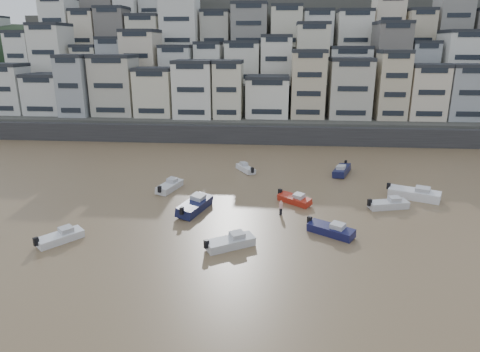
# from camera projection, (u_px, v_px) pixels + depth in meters

# --- Properties ---
(harbor_wall) EXTENTS (140.00, 3.00, 3.50)m
(harbor_wall) POSITION_uv_depth(u_px,v_px,m) (258.00, 134.00, 83.67)
(harbor_wall) COLOR #38383A
(harbor_wall) RESTS_ON ground
(hillside) EXTENTS (141.04, 66.00, 50.00)m
(hillside) POSITION_uv_depth(u_px,v_px,m) (283.00, 65.00, 117.85)
(hillside) COLOR #4C4C47
(hillside) RESTS_ON ground
(boat_a) EXTENTS (5.36, 4.24, 1.43)m
(boat_a) POSITION_uv_depth(u_px,v_px,m) (230.00, 241.00, 40.82)
(boat_a) COLOR silver
(boat_a) RESTS_ON ground
(boat_b) EXTENTS (5.36, 4.38, 1.44)m
(boat_b) POSITION_uv_depth(u_px,v_px,m) (331.00, 228.00, 43.59)
(boat_b) COLOR #161745
(boat_b) RESTS_ON ground
(boat_c) EXTENTS (3.90, 6.95, 1.80)m
(boat_c) POSITION_uv_depth(u_px,v_px,m) (195.00, 204.00, 49.70)
(boat_c) COLOR #14183F
(boat_c) RESTS_ON ground
(boat_d) EXTENTS (5.41, 2.95, 1.40)m
(boat_d) POSITION_uv_depth(u_px,v_px,m) (389.00, 203.00, 50.63)
(boat_d) COLOR silver
(boat_d) RESTS_ON ground
(boat_e) EXTENTS (4.69, 4.24, 1.30)m
(boat_e) POSITION_uv_depth(u_px,v_px,m) (294.00, 198.00, 52.22)
(boat_e) COLOR #B02515
(boat_e) RESTS_ON ground
(boat_f) EXTENTS (3.13, 5.68, 1.47)m
(boat_f) POSITION_uv_depth(u_px,v_px,m) (170.00, 185.00, 56.91)
(boat_f) COLOR silver
(boat_f) RESTS_ON ground
(boat_g) EXTENTS (7.01, 4.77, 1.83)m
(boat_g) POSITION_uv_depth(u_px,v_px,m) (414.00, 192.00, 53.71)
(boat_g) COLOR white
(boat_g) RESTS_ON ground
(boat_h) EXTENTS (3.70, 4.76, 1.26)m
(boat_h) POSITION_uv_depth(u_px,v_px,m) (246.00, 167.00, 65.35)
(boat_h) COLOR silver
(boat_h) RESTS_ON ground
(boat_i) EXTENTS (3.80, 6.25, 1.62)m
(boat_i) POSITION_uv_depth(u_px,v_px,m) (342.00, 169.00, 63.92)
(boat_i) COLOR #13163C
(boat_i) RESTS_ON ground
(boat_j) EXTENTS (4.23, 4.81, 1.32)m
(boat_j) POSITION_uv_depth(u_px,v_px,m) (60.00, 236.00, 41.97)
(boat_j) COLOR white
(boat_j) RESTS_ON ground
(person_pink) EXTENTS (0.44, 0.44, 1.74)m
(person_pink) POSITION_uv_depth(u_px,v_px,m) (281.00, 208.00, 48.64)
(person_pink) COLOR #E0A59E
(person_pink) RESTS_ON ground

